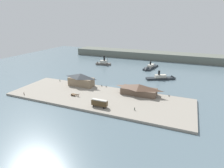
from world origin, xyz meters
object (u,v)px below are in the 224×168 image
Objects in this scene: ferry_shed_central_terminal at (81,80)px; pedestrian_near_west_shed at (135,109)px; street_tram at (99,103)px; pedestrian_near_east_shed at (24,94)px; ferry_shed_east_terminal at (139,89)px; ferry_approaching_east at (149,68)px; mooring_post_center_east at (102,86)px; horse_cart at (75,94)px; ferry_approaching_west at (102,63)px; ferry_departing_north at (164,78)px; mooring_post_west at (106,86)px; mooring_post_east at (122,89)px; mooring_post_center_west at (169,96)px; pedestrian_walking_east at (60,80)px.

ferry_shed_central_terminal is 10.42× the size of pedestrian_near_west_shed.
pedestrian_near_east_shed is at bearing -176.60° from street_tram.
pedestrian_near_east_shed is at bearing -156.67° from ferry_shed_east_terminal.
mooring_post_center_east is at bearing -107.09° from ferry_approaching_east.
ferry_approaching_west reaches higher than horse_cart.
ferry_departing_north is at bearing -57.52° from ferry_approaching_east.
ferry_shed_east_terminal is (41.06, -0.02, -1.07)m from ferry_shed_central_terminal.
mooring_post_west is 70.78m from ferry_approaching_west.
street_tram reaches higher than mooring_post_west.
street_tram is 9.60× the size of mooring_post_center_east.
mooring_post_west is at bearing 38.21° from pedestrian_near_east_shed.
ferry_shed_central_terminal is 0.69× the size of ferry_approaching_east.
mooring_post_center_east is (-27.39, 4.43, -2.94)m from ferry_shed_east_terminal.
pedestrian_near_east_shed is (-50.05, -2.97, -1.66)m from street_tram.
pedestrian_near_west_shed is at bearing -80.56° from ferry_shed_east_terminal.
pedestrian_near_west_shed reaches higher than mooring_post_east.
mooring_post_center_west is 45.06m from mooring_post_center_east.
street_tram is 93.19m from ferry_approaching_east.
mooring_post_east is 42.90m from ferry_departing_north.
ferry_shed_east_terminal is at bearing -83.42° from ferry_approaching_east.
mooring_post_west is (-11.40, 0.11, 0.00)m from mooring_post_east.
mooring_post_center_west is at bearing 3.80° from ferry_shed_central_terminal.
ferry_shed_central_terminal is at bearing -166.32° from mooring_post_west.
pedestrian_near_west_shed is 29.08m from mooring_post_center_west.
ferry_shed_east_terminal reaches higher than street_tram.
ferry_approaching_west is (-29.55, 62.37, 0.21)m from mooring_post_center_east.
ferry_shed_east_terminal is at bearing 99.44° from pedestrian_near_west_shed.
ferry_shed_central_terminal reaches higher than ferry_approaching_west.
ferry_departing_north is 71.15m from ferry_approaching_west.
pedestrian_walking_east reaches higher than pedestrian_near_west_shed.
ferry_shed_central_terminal is at bearing -5.25° from pedestrian_walking_east.
horse_cart is at bearing -107.65° from ferry_approaching_east.
pedestrian_near_west_shed is at bearing -82.73° from ferry_approaching_east.
ferry_shed_east_terminal reaches higher than pedestrian_near_east_shed.
ferry_shed_east_terminal is 68.53m from ferry_approaching_east.
mooring_post_east is 0.04× the size of ferry_departing_north.
ferry_shed_central_terminal is at bearing 154.25° from pedestrian_near_west_shed.
ferry_shed_central_terminal is at bearing -162.13° from mooring_post_center_east.
pedestrian_near_west_shed is 1.90× the size of mooring_post_east.
street_tram is 1.50× the size of horse_cart.
ferry_shed_central_terminal is 19.78× the size of mooring_post_center_west.
mooring_post_west is at bearing 3.69° from pedestrian_walking_east.
mooring_post_center_east is (-14.86, 0.35, 0.00)m from mooring_post_east.
ferry_approaching_east is at bearing 96.58° from ferry_shed_east_terminal.
mooring_post_center_west is 0.05× the size of ferry_approaching_west.
ferry_shed_east_terminal reaches higher than mooring_post_center_east.
horse_cart is 31.02m from mooring_post_east.
pedestrian_near_west_shed is at bearing -43.05° from mooring_post_west.
pedestrian_near_west_shed is at bearing -25.75° from ferry_shed_central_terminal.
pedestrian_near_east_shed reaches higher than mooring_post_center_west.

